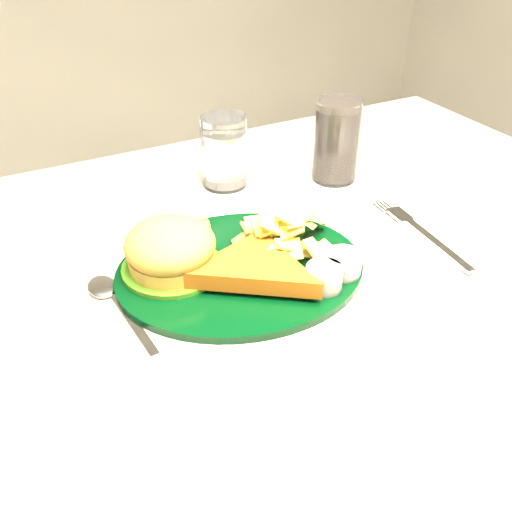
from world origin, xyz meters
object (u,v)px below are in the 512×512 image
Objects in this scene: table at (250,468)px; water_glass at (224,152)px; fork_napkin at (433,241)px; cola_glass at (336,141)px; dinner_plate at (240,249)px.

table is 0.49m from water_glass.
fork_napkin is at bearing -13.56° from table.
cola_glass reaches higher than fork_napkin.
dinner_plate is 0.23m from water_glass.
fork_napkin is (0.16, -0.27, -0.05)m from water_glass.
fork_napkin is (0.23, -0.06, 0.38)m from table.
cola_glass reaches higher than dinner_plate.
dinner_plate reaches higher than table.
fork_napkin is (0.24, -0.06, -0.03)m from dinner_plate.
cola_glass reaches higher than table.
cola_glass is at bearing -21.04° from water_glass.
cola_glass is (0.23, 0.16, 0.44)m from table.
fork_napkin is (0.01, -0.22, -0.06)m from cola_glass.
water_glass is at bearing 125.69° from fork_napkin.
cola_glass reaches higher than water_glass.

